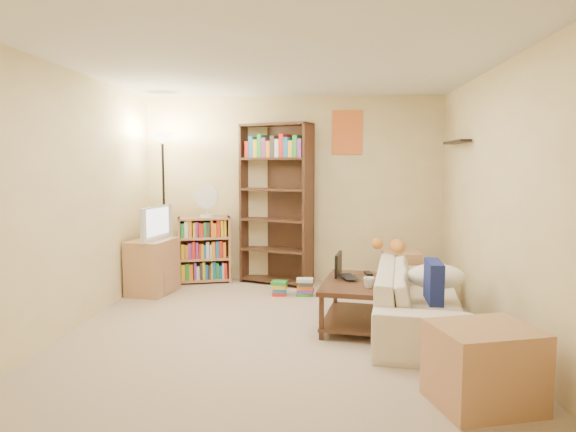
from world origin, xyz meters
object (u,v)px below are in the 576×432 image
Objects in this scene: tabby_cat at (394,246)px; end_cabinet at (484,366)px; short_bookshelf at (204,250)px; floor_lamp at (163,165)px; laptop at (353,277)px; coffee_table at (354,297)px; side_table at (401,272)px; desk_fan at (206,200)px; tv_stand at (153,266)px; mug at (369,282)px; sofa at (420,299)px; television at (151,223)px; tall_bookshelf at (276,200)px.

tabby_cat reaches higher than end_cabinet.
floor_lamp reaches higher than short_bookshelf.
tabby_cat is 0.86m from laptop.
floor_lamp reaches higher than coffee_table.
side_table is 3.04m from end_cabinet.
desk_fan is at bearing 34.57° from laptop.
desk_fan is at bearing 56.10° from tv_stand.
mug reaches higher than coffee_table.
tv_stand is 4.22m from end_cabinet.
short_bookshelf reaches higher than sofa.
sofa is 0.64m from coffee_table.
television is (-2.90, 0.37, 0.19)m from tabby_cat.
coffee_table is 0.21m from laptop.
tv_stand is (-3.05, 1.19, 0.03)m from sofa.
side_table is (1.60, -0.36, -0.87)m from tall_bookshelf.
coffee_table is at bearing -58.69° from short_bookshelf.
side_table is at bearing -74.86° from television.
television is (-2.54, 1.42, 0.37)m from mug.
sofa is 0.92m from tabby_cat.
desk_fan is 4.34m from end_cabinet.
television is 0.34× the size of tall_bookshelf.
coffee_table is 0.55× the size of floor_lamp.
sofa is at bearing 6.75° from coffee_table.
end_cabinet is (0.64, -1.36, -0.24)m from mug.
tabby_cat is 0.66× the size of television.
mug is 0.18× the size of end_cabinet.
tv_stand is at bearing 138.90° from end_cabinet.
laptop is at bearing 85.20° from sofa.
short_bookshelf reaches higher than coffee_table.
sofa is 2.53m from tall_bookshelf.
coffee_table is 0.52× the size of tall_bookshelf.
television is at bearing -134.26° from desk_fan.
short_bookshelf is (-2.03, 2.04, -0.06)m from mug.
end_cabinet is at bearing -170.44° from laptop.
television is 1.12× the size of end_cabinet.
mug is 2.88m from desk_fan.
desk_fan reaches higher than short_bookshelf.
coffee_table is at bearing 95.96° from sofa.
short_bookshelf is at bearing 172.04° from side_table.
tabby_cat reaches higher than side_table.
end_cabinet is (2.67, -3.39, -0.18)m from short_bookshelf.
floor_lamp reaches higher than sofa.
tall_bookshelf is 4.12× the size of side_table.
tv_stand is 1.79m from tall_bookshelf.
mug is 2.92m from tv_stand.
sofa is at bearing 94.79° from end_cabinet.
tabby_cat is 1.78m from tall_bookshelf.
laptop is 1.48m from side_table.
coffee_table is 2.67m from desk_fan.
tv_stand is 3.10m from side_table.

